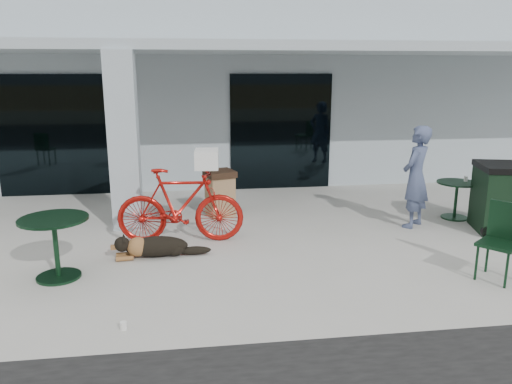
{
  "coord_description": "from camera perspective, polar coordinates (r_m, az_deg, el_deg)",
  "views": [
    {
      "loc": [
        -0.38,
        -6.63,
        2.79
      ],
      "look_at": [
        0.61,
        0.58,
        1.0
      ],
      "focal_mm": 35.0,
      "sensor_mm": 36.0,
      "label": 1
    }
  ],
  "objects": [
    {
      "name": "ground",
      "position": [
        7.21,
        -4.21,
        -9.01
      ],
      "size": [
        80.0,
        80.0,
        0.0
      ],
      "primitive_type": "plane",
      "color": "#B6B2AC",
      "rests_on": "ground"
    },
    {
      "name": "building",
      "position": [
        15.15,
        -6.47,
        11.68
      ],
      "size": [
        22.0,
        7.0,
        4.5
      ],
      "primitive_type": "cube",
      "color": "#A5B3BB",
      "rests_on": "ground"
    },
    {
      "name": "storefront_glass_left",
      "position": [
        12.04,
        -21.39,
        6.0
      ],
      "size": [
        2.8,
        0.06,
        2.7
      ],
      "primitive_type": "cube",
      "color": "black",
      "rests_on": "ground"
    },
    {
      "name": "storefront_glass_right",
      "position": [
        11.9,
        2.85,
        6.85
      ],
      "size": [
        2.4,
        0.06,
        2.7
      ],
      "primitive_type": "cube",
      "color": "black",
      "rests_on": "ground"
    },
    {
      "name": "column",
      "position": [
        9.09,
        -14.86,
        5.57
      ],
      "size": [
        0.5,
        0.5,
        3.12
      ],
      "primitive_type": "cube",
      "color": "#A5B3BB",
      "rests_on": "ground"
    },
    {
      "name": "overhang",
      "position": [
        10.25,
        -5.88,
        16.09
      ],
      "size": [
        22.0,
        2.8,
        0.18
      ],
      "primitive_type": "cube",
      "color": "#A5B3BB",
      "rests_on": "column"
    },
    {
      "name": "bicycle",
      "position": [
        8.28,
        -8.64,
        -1.54
      ],
      "size": [
        2.11,
        0.74,
        1.25
      ],
      "primitive_type": "imported",
      "rotation": [
        0.0,
        0.0,
        1.49
      ],
      "color": "#AC130D",
      "rests_on": "ground"
    },
    {
      "name": "laundry_basket",
      "position": [
        8.08,
        -5.66,
        3.78
      ],
      "size": [
        0.41,
        0.53,
        0.3
      ],
      "primitive_type": "cube",
      "rotation": [
        0.0,
        0.0,
        1.49
      ],
      "color": "white",
      "rests_on": "bicycle"
    },
    {
      "name": "dog",
      "position": [
        7.8,
        -11.31,
        -5.99
      ],
      "size": [
        1.14,
        0.49,
        0.37
      ],
      "primitive_type": null,
      "rotation": [
        0.0,
        0.0,
        0.11
      ],
      "color": "black",
      "rests_on": "ground"
    },
    {
      "name": "cup_near_dog",
      "position": [
        5.87,
        -14.91,
        -14.56
      ],
      "size": [
        0.08,
        0.08,
        0.09
      ],
      "primitive_type": "cylinder",
      "rotation": [
        0.0,
        0.0,
        0.02
      ],
      "color": "white",
      "rests_on": "ground"
    },
    {
      "name": "cafe_table_near",
      "position": [
        7.34,
        -21.88,
        -5.98
      ],
      "size": [
        0.98,
        0.98,
        0.86
      ],
      "primitive_type": null,
      "rotation": [
        0.0,
        0.0,
        0.07
      ],
      "color": "black",
      "rests_on": "ground"
    },
    {
      "name": "cafe_table_far",
      "position": [
        10.29,
        21.87,
        -0.87
      ],
      "size": [
        1.01,
        1.01,
        0.72
      ],
      "primitive_type": null,
      "rotation": [
        0.0,
        0.0,
        -0.42
      ],
      "color": "black",
      "rests_on": "ground"
    },
    {
      "name": "cafe_chair_far_b",
      "position": [
        7.48,
        26.01,
        -5.26
      ],
      "size": [
        0.7,
        0.7,
        1.06
      ],
      "primitive_type": null,
      "rotation": [
        0.0,
        0.0,
        -0.91
      ],
      "color": "black",
      "rests_on": "ground"
    },
    {
      "name": "person",
      "position": [
        9.38,
        17.79,
        1.64
      ],
      "size": [
        0.79,
        0.78,
        1.84
      ],
      "primitive_type": "imported",
      "rotation": [
        0.0,
        0.0,
        3.9
      ],
      "color": "#444F72",
      "rests_on": "ground"
    },
    {
      "name": "cup_on_table",
      "position": [
        10.32,
        22.85,
        1.39
      ],
      "size": [
        0.09,
        0.09,
        0.1
      ],
      "primitive_type": "cylinder",
      "rotation": [
        0.0,
        0.0,
        -0.42
      ],
      "color": "white",
      "rests_on": "cafe_table_far"
    },
    {
      "name": "trash_receptacle",
      "position": [
        9.74,
        -4.14,
        -0.13
      ],
      "size": [
        0.66,
        0.66,
        0.9
      ],
      "primitive_type": null,
      "rotation": [
        0.0,
        0.0,
        0.31
      ],
      "color": "#91714B",
      "rests_on": "ground"
    },
    {
      "name": "wheeled_bin",
      "position": [
        9.75,
        25.97,
        -0.58
      ],
      "size": [
        0.95,
        1.1,
        1.2
      ],
      "primitive_type": null,
      "rotation": [
        0.0,
        0.0,
        -0.25
      ],
      "color": "black",
      "rests_on": "ground"
    }
  ]
}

